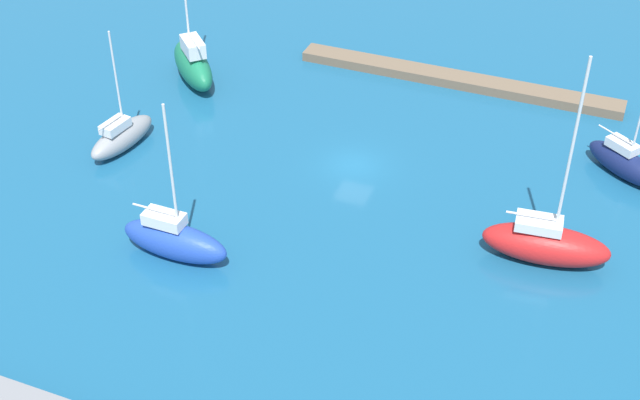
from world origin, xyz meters
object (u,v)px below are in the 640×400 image
at_px(sailboat_gray_west_end, 122,136).
at_px(sailboat_red_by_breakwater, 545,243).
at_px(sailboat_green_lone_north, 193,64).
at_px(sailboat_navy_center_basin, 625,162).
at_px(sailboat_blue_along_channel, 174,239).
at_px(pier_dock, 457,80).

relative_size(sailboat_gray_west_end, sailboat_red_by_breakwater, 0.66).
bearing_deg(sailboat_gray_west_end, sailboat_green_lone_north, 8.49).
bearing_deg(sailboat_navy_center_basin, sailboat_green_lone_north, -146.56).
bearing_deg(sailboat_red_by_breakwater, sailboat_blue_along_channel, -165.10).
bearing_deg(sailboat_blue_along_channel, sailboat_navy_center_basin, 38.67).
distance_m(pier_dock, sailboat_green_lone_north, 22.10).
height_order(pier_dock, sailboat_red_by_breakwater, sailboat_red_by_breakwater).
xyz_separation_m(pier_dock, sailboat_gray_west_end, (20.70, 18.86, 0.68)).
bearing_deg(pier_dock, sailboat_navy_center_basin, 149.17).
height_order(pier_dock, sailboat_green_lone_north, sailboat_green_lone_north).
bearing_deg(sailboat_green_lone_north, sailboat_navy_center_basin, -136.03).
distance_m(pier_dock, sailboat_gray_west_end, 28.01).
bearing_deg(sailboat_blue_along_channel, sailboat_red_by_breakwater, 21.54).
bearing_deg(pier_dock, sailboat_blue_along_channel, 69.03).
bearing_deg(sailboat_red_by_breakwater, pier_dock, 112.28).
distance_m(sailboat_gray_west_end, sailboat_navy_center_basin, 36.55).
height_order(pier_dock, sailboat_navy_center_basin, sailboat_navy_center_basin).
relative_size(pier_dock, sailboat_navy_center_basin, 2.99).
bearing_deg(sailboat_red_by_breakwater, sailboat_gray_west_end, 171.79).
distance_m(sailboat_gray_west_end, sailboat_green_lone_north, 11.07).
relative_size(sailboat_gray_west_end, sailboat_green_lone_north, 0.63).
distance_m(sailboat_red_by_breakwater, sailboat_green_lone_north, 33.75).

